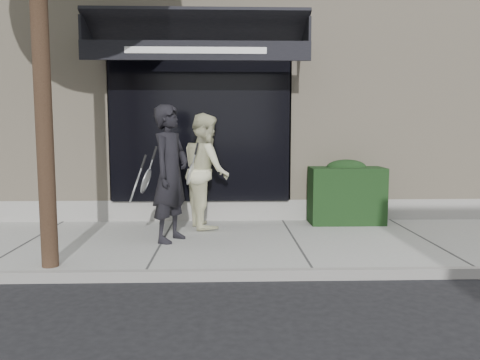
{
  "coord_description": "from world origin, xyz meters",
  "views": [
    {
      "loc": [
        -1.05,
        -6.96,
        1.8
      ],
      "look_at": [
        -0.81,
        0.6,
        0.97
      ],
      "focal_mm": 35.0,
      "sensor_mm": 36.0,
      "label": 1
    }
  ],
  "objects": [
    {
      "name": "ground",
      "position": [
        0.0,
        0.0,
        0.0
      ],
      "size": [
        80.0,
        80.0,
        0.0
      ],
      "primitive_type": "plane",
      "color": "black",
      "rests_on": "ground"
    },
    {
      "name": "sidewalk",
      "position": [
        0.0,
        0.0,
        0.06
      ],
      "size": [
        20.0,
        3.0,
        0.12
      ],
      "primitive_type": "cube",
      "color": "gray",
      "rests_on": "ground"
    },
    {
      "name": "curb",
      "position": [
        0.0,
        -1.55,
        0.07
      ],
      "size": [
        20.0,
        0.1,
        0.14
      ],
      "primitive_type": "cube",
      "color": "gray",
      "rests_on": "ground"
    },
    {
      "name": "building_facade",
      "position": [
        -0.01,
        4.96,
        2.74
      ],
      "size": [
        14.3,
        8.04,
        5.64
      ],
      "color": "#BEAD91",
      "rests_on": "ground"
    },
    {
      "name": "hedge",
      "position": [
        1.1,
        1.25,
        0.66
      ],
      "size": [
        1.3,
        0.7,
        1.14
      ],
      "color": "black",
      "rests_on": "sidewalk"
    },
    {
      "name": "pedestrian_front",
      "position": [
        -1.87,
        -0.02,
        1.14
      ],
      "size": [
        0.94,
        0.98,
        2.03
      ],
      "color": "black",
      "rests_on": "sidewalk"
    },
    {
      "name": "pedestrian_back",
      "position": [
        -1.38,
        0.97,
        1.09
      ],
      "size": [
        0.96,
        1.1,
        1.94
      ],
      "color": "beige",
      "rests_on": "sidewalk"
    }
  ]
}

